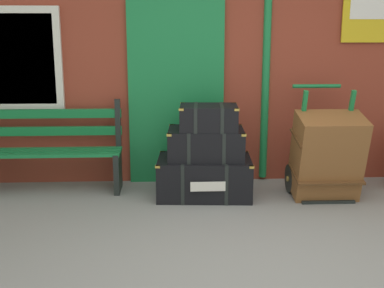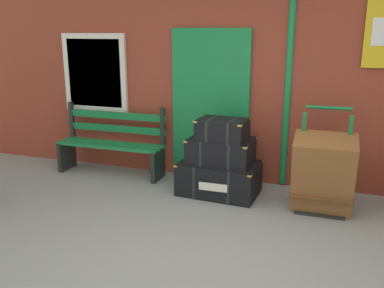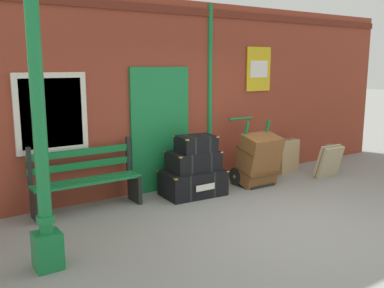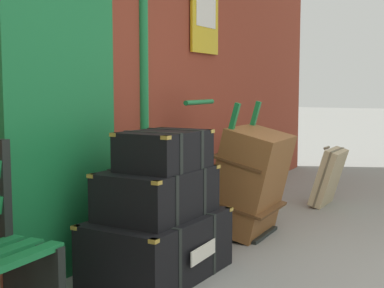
% 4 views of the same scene
% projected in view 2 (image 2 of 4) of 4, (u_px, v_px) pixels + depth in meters
% --- Properties ---
extents(ground_plane, '(60.00, 60.00, 0.00)m').
position_uv_depth(ground_plane, '(192.00, 273.00, 3.61)').
color(ground_plane, gray).
extents(brick_facade, '(10.40, 0.35, 3.20)m').
position_uv_depth(brick_facade, '(251.00, 66.00, 5.57)').
color(brick_facade, brown).
rests_on(brick_facade, ground).
extents(platform_bench, '(1.60, 0.43, 1.01)m').
position_uv_depth(platform_bench, '(112.00, 144.00, 6.07)').
color(platform_bench, '#197A3D').
rests_on(platform_bench, ground).
extents(steamer_trunk_base, '(1.05, 0.72, 0.43)m').
position_uv_depth(steamer_trunk_base, '(219.00, 178.00, 5.35)').
color(steamer_trunk_base, black).
rests_on(steamer_trunk_base, ground).
extents(steamer_trunk_middle, '(0.84, 0.60, 0.33)m').
position_uv_depth(steamer_trunk_middle, '(221.00, 151.00, 5.25)').
color(steamer_trunk_middle, black).
rests_on(steamer_trunk_middle, steamer_trunk_base).
extents(steamer_trunk_top, '(0.64, 0.49, 0.27)m').
position_uv_depth(steamer_trunk_top, '(222.00, 129.00, 5.13)').
color(steamer_trunk_top, black).
rests_on(steamer_trunk_top, steamer_trunk_middle).
extents(porters_trolley, '(0.71, 0.68, 1.18)m').
position_uv_depth(porters_trolley, '(322.00, 185.00, 4.93)').
color(porters_trolley, black).
rests_on(porters_trolley, ground).
extents(large_brown_trunk, '(0.70, 0.63, 0.96)m').
position_uv_depth(large_brown_trunk, '(323.00, 174.00, 4.71)').
color(large_brown_trunk, brown).
rests_on(large_brown_trunk, ground).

